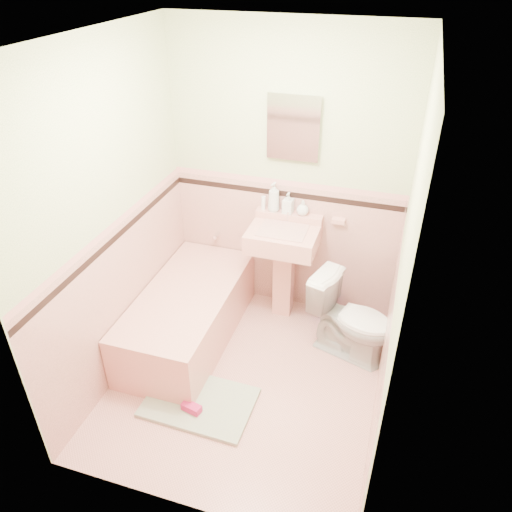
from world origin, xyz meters
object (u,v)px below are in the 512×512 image
(medicine_cabinet, at_px, (294,128))
(soap_bottle_left, at_px, (274,197))
(toilet, at_px, (353,319))
(bathtub, at_px, (188,316))
(shoe, at_px, (191,408))
(sink, at_px, (282,274))
(bucket, at_px, (324,303))
(soap_bottle_mid, at_px, (288,203))
(soap_bottle_right, at_px, (303,208))

(medicine_cabinet, bearing_deg, soap_bottle_left, -167.81)
(soap_bottle_left, relative_size, toilet, 0.37)
(bathtub, height_order, shoe, bathtub)
(shoe, bearing_deg, sink, 88.43)
(bucket, relative_size, shoe, 1.53)
(medicine_cabinet, xyz_separation_m, soap_bottle_left, (-0.14, -0.03, -0.60))
(soap_bottle_mid, relative_size, toilet, 0.26)
(soap_bottle_mid, relative_size, soap_bottle_right, 1.41)
(soap_bottle_right, distance_m, bucket, 0.96)
(bathtub, bearing_deg, sink, 37.93)
(soap_bottle_mid, xyz_separation_m, shoe, (-0.31, -1.48, -1.00))
(medicine_cabinet, height_order, soap_bottle_right, medicine_cabinet)
(sink, xyz_separation_m, shoe, (-0.32, -1.30, -0.39))
(sink, xyz_separation_m, toilet, (0.67, -0.31, -0.10))
(soap_bottle_right, distance_m, toilet, 1.01)
(soap_bottle_mid, height_order, bucket, soap_bottle_mid)
(sink, xyz_separation_m, bucket, (0.37, 0.14, -0.34))
(soap_bottle_mid, distance_m, soap_bottle_right, 0.13)
(soap_bottle_mid, height_order, soap_bottle_right, soap_bottle_mid)
(bathtub, bearing_deg, soap_bottle_left, 52.69)
(bathtub, distance_m, soap_bottle_mid, 1.28)
(bucket, distance_m, shoe, 1.61)
(soap_bottle_mid, bearing_deg, toilet, -35.38)
(soap_bottle_left, bearing_deg, medicine_cabinet, 12.19)
(medicine_cabinet, height_order, soap_bottle_left, medicine_cabinet)
(soap_bottle_mid, bearing_deg, bucket, -5.33)
(sink, bearing_deg, shoe, -103.96)
(bathtub, xyz_separation_m, soap_bottle_left, (0.54, 0.71, 0.87))
(sink, relative_size, toilet, 1.29)
(sink, bearing_deg, soap_bottle_left, 127.65)
(bathtub, height_order, sink, sink)
(shoe, bearing_deg, toilet, 57.42)
(soap_bottle_left, relative_size, soap_bottle_right, 1.98)
(sink, distance_m, shoe, 1.40)
(bucket, bearing_deg, shoe, -115.66)
(medicine_cabinet, distance_m, soap_bottle_left, 0.62)
(bucket, bearing_deg, sink, -158.77)
(soap_bottle_mid, xyz_separation_m, soap_bottle_right, (0.13, 0.00, -0.03))
(toilet, bearing_deg, soap_bottle_mid, 72.13)
(soap_bottle_left, bearing_deg, sink, -52.35)
(soap_bottle_mid, bearing_deg, sink, -85.88)
(soap_bottle_left, xyz_separation_m, toilet, (0.81, -0.49, -0.75))
(sink, bearing_deg, soap_bottle_right, 57.72)
(soap_bottle_left, distance_m, soap_bottle_right, 0.26)
(medicine_cabinet, bearing_deg, bucket, -10.06)
(medicine_cabinet, height_order, bucket, medicine_cabinet)
(soap_bottle_left, relative_size, bucket, 1.16)
(shoe, bearing_deg, bucket, 76.73)
(sink, height_order, soap_bottle_right, soap_bottle_right)
(soap_bottle_right, bearing_deg, bucket, -7.92)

